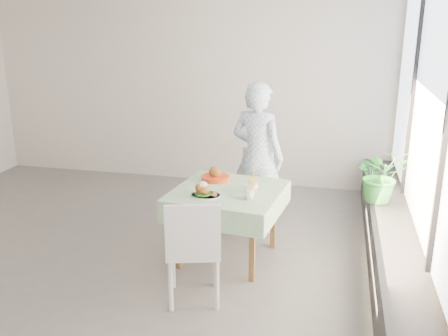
% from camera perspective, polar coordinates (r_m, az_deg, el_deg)
% --- Properties ---
extents(floor, '(6.00, 6.00, 0.00)m').
position_cam_1_polar(floor, '(5.59, -11.81, -8.87)').
color(floor, '#5A5755').
rests_on(floor, ground).
extents(wall_back, '(6.00, 0.02, 2.80)m').
position_cam_1_polar(wall_back, '(7.45, -4.40, 9.17)').
color(wall_back, silver).
rests_on(wall_back, ground).
extents(wall_right, '(0.02, 5.00, 2.80)m').
position_cam_1_polar(wall_right, '(4.71, 22.39, 3.39)').
color(wall_right, silver).
rests_on(wall_right, ground).
extents(window_pane, '(0.01, 4.80, 2.18)m').
position_cam_1_polar(window_pane, '(4.66, 22.37, 6.41)').
color(window_pane, '#D1E0F9').
rests_on(window_pane, ground).
extents(window_ledge, '(0.40, 4.80, 0.50)m').
position_cam_1_polar(window_ledge, '(5.05, 18.66, -9.20)').
color(window_ledge, black).
rests_on(window_ledge, ground).
extents(cafe_table, '(1.16, 1.16, 0.74)m').
position_cam_1_polar(cafe_table, '(5.08, 0.42, -5.51)').
color(cafe_table, brown).
rests_on(cafe_table, ground).
extents(chair_far, '(0.58, 0.58, 0.91)m').
position_cam_1_polar(chair_far, '(5.89, 2.71, -4.19)').
color(chair_far, white).
rests_on(chair_far, ground).
extents(chair_near, '(0.56, 0.56, 0.96)m').
position_cam_1_polar(chair_near, '(4.43, -3.45, -11.42)').
color(chair_near, white).
rests_on(chair_near, ground).
extents(diner, '(0.73, 0.59, 1.73)m').
position_cam_1_polar(diner, '(5.69, 3.83, 1.26)').
color(diner, '#90B7E6').
rests_on(diner, ground).
extents(main_dish, '(0.29, 0.29, 0.15)m').
position_cam_1_polar(main_dish, '(4.79, -2.29, -2.69)').
color(main_dish, white).
rests_on(main_dish, cafe_table).
extents(juice_cup_orange, '(0.11, 0.11, 0.30)m').
position_cam_1_polar(juice_cup_orange, '(4.92, 3.33, -1.93)').
color(juice_cup_orange, white).
rests_on(juice_cup_orange, cafe_table).
extents(juice_cup_lemonade, '(0.10, 0.10, 0.27)m').
position_cam_1_polar(juice_cup_lemonade, '(4.73, 2.95, -2.81)').
color(juice_cup_lemonade, white).
rests_on(juice_cup_lemonade, cafe_table).
extents(second_dish, '(0.30, 0.30, 0.14)m').
position_cam_1_polar(second_dish, '(5.26, -1.01, -0.95)').
color(second_dish, '#BB3613').
rests_on(second_dish, cafe_table).
extents(potted_plant, '(0.64, 0.59, 0.59)m').
position_cam_1_polar(potted_plant, '(5.52, 17.53, -0.75)').
color(potted_plant, '#297D36').
rests_on(potted_plant, window_ledge).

